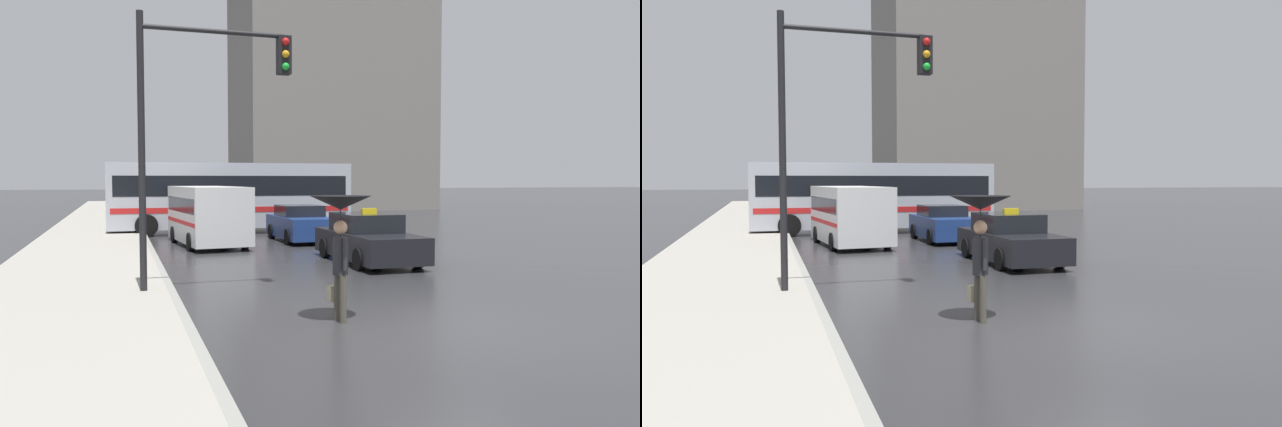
{
  "view_description": "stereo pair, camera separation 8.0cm",
  "coord_description": "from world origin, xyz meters",
  "views": [
    {
      "loc": [
        -5.25,
        -8.72,
        2.42
      ],
      "look_at": [
        0.5,
        9.0,
        1.4
      ],
      "focal_mm": 35.0,
      "sensor_mm": 36.0,
      "label": 1
    },
    {
      "loc": [
        -5.17,
        -8.74,
        2.42
      ],
      "look_at": [
        0.5,
        9.0,
        1.4
      ],
      "focal_mm": 35.0,
      "sensor_mm": 36.0,
      "label": 2
    }
  ],
  "objects": [
    {
      "name": "ground_plane",
      "position": [
        0.0,
        0.0,
        0.0
      ],
      "size": [
        300.0,
        300.0,
        0.0
      ],
      "primitive_type": "plane",
      "color": "#2D2D30"
    },
    {
      "name": "sedan_red",
      "position": [
        1.56,
        14.75,
        0.66
      ],
      "size": [
        1.91,
        4.26,
        1.41
      ],
      "rotation": [
        0.0,
        0.0,
        3.14
      ],
      "color": "navy",
      "rests_on": "ground_plane"
    },
    {
      "name": "sidewalk_corner",
      "position": [
        -6.12,
        0.0,
        0.09
      ],
      "size": [
        4.07,
        120.0,
        0.17
      ],
      "color": "#9E998E",
      "rests_on": "ground_plane"
    },
    {
      "name": "city_bus",
      "position": [
        -0.35,
        19.55,
        1.75
      ],
      "size": [
        10.79,
        2.8,
        3.15
      ],
      "rotation": [
        0.0,
        0.0,
        1.56
      ],
      "color": "#B2B7C1",
      "rests_on": "ground_plane"
    },
    {
      "name": "ambulance_van",
      "position": [
        -2.14,
        14.15,
        1.2
      ],
      "size": [
        2.47,
        5.29,
        2.16
      ],
      "rotation": [
        0.0,
        0.0,
        3.23
      ],
      "color": "silver",
      "rests_on": "ground_plane"
    },
    {
      "name": "traffic_light",
      "position": [
        -3.57,
        4.28,
        3.97
      ],
      "size": [
        3.15,
        0.38,
        5.76
      ],
      "color": "black",
      "rests_on": "ground_plane"
    },
    {
      "name": "building_tower_near",
      "position": [
        11.7,
        41.12,
        15.34
      ],
      "size": [
        15.18,
        10.72,
        30.69
      ],
      "color": "gray",
      "rests_on": "ground_plane"
    },
    {
      "name": "taxi",
      "position": [
        1.66,
        8.05,
        0.66
      ],
      "size": [
        1.91,
        4.64,
        1.58
      ],
      "rotation": [
        0.0,
        0.0,
        3.14
      ],
      "color": "black",
      "rests_on": "ground_plane"
    },
    {
      "name": "pedestrian_with_umbrella",
      "position": [
        -1.68,
        1.16,
        1.75
      ],
      "size": [
        1.05,
        1.05,
        2.14
      ],
      "rotation": [
        0.0,
        0.0,
        1.67
      ],
      "color": "#4C473D",
      "rests_on": "ground_plane"
    }
  ]
}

